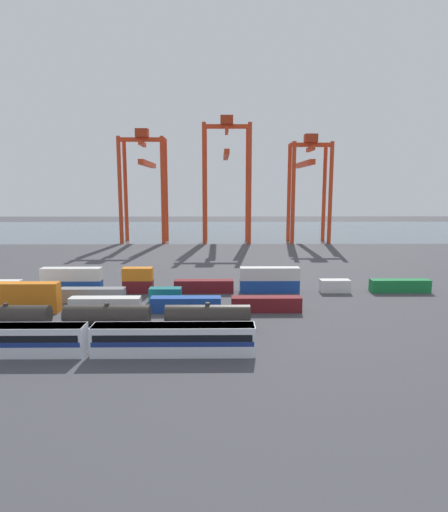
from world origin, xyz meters
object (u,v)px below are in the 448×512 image
object	(u,v)px
gantry_crane_west	(144,175)
shipping_container_20	(400,286)
passenger_train	(89,338)
gantry_crane_east	(308,177)
freight_tank_row	(107,318)
gantry_crane_central	(227,167)
shipping_container_17	(269,286)
shipping_container_6	(266,304)
shipping_container_4	(105,305)

from	to	relation	value
gantry_crane_west	shipping_container_20	bearing A→B (deg)	-52.28
passenger_train	shipping_container_20	size ratio (longest dim) A/B	3.52
passenger_train	gantry_crane_east	world-z (taller)	gantry_crane_east
passenger_train	shipping_container_20	distance (m)	63.44
freight_tank_row	gantry_crane_east	world-z (taller)	gantry_crane_east
shipping_container_20	gantry_crane_central	size ratio (longest dim) A/B	0.25
gantry_crane_west	shipping_container_17	bearing A→B (deg)	-65.25
shipping_container_17	gantry_crane_east	world-z (taller)	gantry_crane_east
passenger_train	shipping_container_17	distance (m)	42.90
shipping_container_6	shipping_container_17	bearing A→B (deg)	81.17
shipping_container_20	gantry_crane_east	distance (m)	89.73
passenger_train	shipping_container_4	size ratio (longest dim) A/B	3.52
freight_tank_row	gantry_crane_east	distance (m)	124.57
shipping_container_20	freight_tank_row	bearing A→B (deg)	-155.62
gantry_crane_east	shipping_container_4	bearing A→B (deg)	-118.75
gantry_crane_central	shipping_container_6	bearing A→B (deg)	-87.03
shipping_container_20	gantry_crane_central	distance (m)	97.17
shipping_container_6	shipping_container_4	bearing A→B (deg)	180.00
shipping_container_6	shipping_container_17	world-z (taller)	same
shipping_container_6	gantry_crane_west	size ratio (longest dim) A/B	0.28
passenger_train	shipping_container_4	world-z (taller)	passenger_train
gantry_crane_central	shipping_container_4	bearing A→B (deg)	-102.71
freight_tank_row	gantry_crane_central	distance (m)	115.85
shipping_container_6	gantry_crane_west	distance (m)	109.86
gantry_crane_west	gantry_crane_east	distance (m)	64.72
shipping_container_6	gantry_crane_central	world-z (taller)	gantry_crane_central
shipping_container_4	shipping_container_20	world-z (taller)	same
shipping_container_20	shipping_container_6	bearing A→B (deg)	-154.44
passenger_train	shipping_container_4	distance (m)	19.60
passenger_train	gantry_crane_central	bearing A→B (deg)	80.66
shipping_container_20	gantry_crane_west	world-z (taller)	gantry_crane_west
shipping_container_4	freight_tank_row	bearing A→B (deg)	-73.60
gantry_crane_west	gantry_crane_central	xyz separation A→B (m)	(32.36, 0.25, 2.95)
shipping_container_4	gantry_crane_central	xyz separation A→B (m)	(22.65, 100.39, 28.07)
shipping_container_20	gantry_crane_east	xyz separation A→B (m)	(-1.96, 86.35, 24.33)
gantry_crane_east	gantry_crane_central	bearing A→B (deg)	179.78
shipping_container_6	shipping_container_20	distance (m)	32.26
passenger_train	gantry_crane_east	distance (m)	132.55
passenger_train	freight_tank_row	bearing A→B (deg)	89.16
shipping_container_4	shipping_container_17	bearing A→B (deg)	24.87
passenger_train	gantry_crane_east	size ratio (longest dim) A/B	1.02
passenger_train	freight_tank_row	distance (m)	8.86
shipping_container_4	gantry_crane_east	size ratio (longest dim) A/B	0.29
passenger_train	gantry_crane_central	distance (m)	124.37
passenger_train	gantry_crane_west	xyz separation A→B (m)	(-12.67, 119.49, 24.27)
freight_tank_row	shipping_container_17	world-z (taller)	freight_tank_row
shipping_container_17	passenger_train	bearing A→B (deg)	-129.13
freight_tank_row	shipping_container_20	bearing A→B (deg)	24.38
freight_tank_row	gantry_crane_central	size ratio (longest dim) A/B	0.87
shipping_container_4	shipping_container_17	xyz separation A→B (m)	(30.03, 13.92, 0.00)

